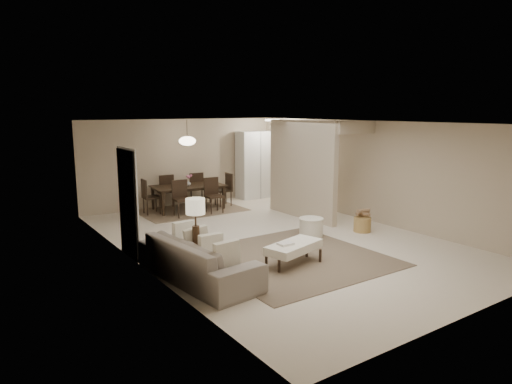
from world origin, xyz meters
TOP-DOWN VIEW (x-y plane):
  - floor at (0.00, 0.00)m, footprint 9.00×9.00m
  - ceiling at (0.00, 0.00)m, footprint 9.00×9.00m
  - back_wall at (0.00, 4.50)m, footprint 6.00×0.00m
  - left_wall at (-3.00, 0.00)m, footprint 0.00×9.00m
  - right_wall at (3.00, 0.00)m, footprint 0.00×9.00m
  - partition at (1.80, 1.25)m, footprint 0.15×2.50m
  - doorway at (-2.97, 0.60)m, footprint 0.04×0.90m
  - pantry_cabinet at (2.35, 4.15)m, footprint 1.20×0.55m
  - flush_light at (2.30, 3.20)m, footprint 0.44×0.44m
  - living_rug at (-0.49, -1.24)m, footprint 3.20×3.20m
  - sofa at (-2.45, -1.24)m, footprint 2.49×1.21m
  - ottoman_bench at (-0.69, -1.54)m, footprint 1.23×0.80m
  - side_table at (-2.40, -1.07)m, footprint 0.53×0.53m
  - table_lamp at (-2.40, -1.07)m, footprint 0.32×0.32m
  - round_pouf at (0.79, -0.31)m, footprint 0.54×0.54m
  - wicker_basket at (2.04, -0.66)m, footprint 0.48×0.48m
  - dining_rug at (-0.22, 3.70)m, footprint 2.80×2.10m
  - dining_table at (-0.22, 3.70)m, footprint 2.03×1.24m
  - dining_chairs at (-0.22, 3.70)m, footprint 2.57×1.94m
  - vase at (-0.22, 3.70)m, footprint 0.17×0.17m
  - yellow_mat at (2.29, 1.83)m, footprint 0.96×0.71m
  - pendant_light at (-0.22, 3.70)m, footprint 0.46×0.46m

SIDE VIEW (x-z plane):
  - floor at x=0.00m, z-range 0.00..0.00m
  - living_rug at x=-0.49m, z-range 0.00..0.01m
  - dining_rug at x=-0.22m, z-range 0.00..0.01m
  - yellow_mat at x=2.29m, z-range 0.00..0.01m
  - wicker_basket at x=2.04m, z-range 0.00..0.33m
  - round_pouf at x=0.79m, z-range 0.00..0.42m
  - side_table at x=-2.40m, z-range 0.00..0.57m
  - ottoman_bench at x=-0.69m, z-range 0.12..0.53m
  - dining_table at x=-0.22m, z-range 0.00..0.69m
  - sofa at x=-2.45m, z-range 0.00..0.70m
  - dining_chairs at x=-0.22m, z-range 0.00..0.95m
  - vase at x=-0.22m, z-range 0.69..0.82m
  - doorway at x=-2.97m, z-range 0.00..2.04m
  - pantry_cabinet at x=2.35m, z-range 0.00..2.10m
  - table_lamp at x=-2.40m, z-range 0.76..1.52m
  - back_wall at x=0.00m, z-range -1.75..4.25m
  - left_wall at x=-3.00m, z-range -3.25..5.75m
  - right_wall at x=3.00m, z-range -3.25..5.75m
  - partition at x=1.80m, z-range 0.00..2.50m
  - pendant_light at x=-0.22m, z-range 1.57..2.27m
  - flush_light at x=2.30m, z-range 2.44..2.48m
  - ceiling at x=0.00m, z-range 2.50..2.50m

